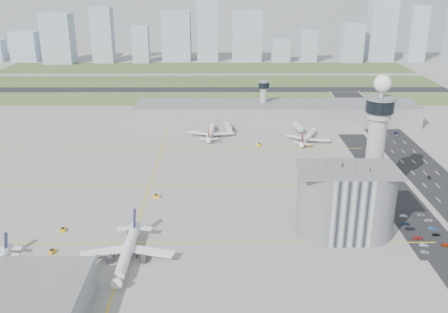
{
  "coord_description": "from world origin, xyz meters",
  "views": [
    {
      "loc": [
        -0.8,
        -215.38,
        108.1
      ],
      "look_at": [
        0.0,
        35.0,
        15.0
      ],
      "focal_mm": 40.0,
      "sensor_mm": 36.0,
      "label": 1
    }
  ],
  "objects_px": {
    "car_hw_2": "(396,133)",
    "car_hw_4": "(354,111)",
    "jet_bridge_far_1": "(295,126)",
    "admin_building": "(346,202)",
    "car_lot_0": "(425,252)",
    "car_lot_7": "(447,245)",
    "car_hw_1": "(429,177)",
    "airplane_far_a": "(211,129)",
    "car_lot_4": "(406,223)",
    "car_lot_10": "(429,220)",
    "car_lot_1": "(424,245)",
    "car_lot_9": "(433,229)",
    "airplane_near_c": "(126,247)",
    "car_lot_5": "(404,216)",
    "car_lot_3": "(410,228)",
    "car_lot_11": "(421,215)",
    "tug_4": "(259,144)",
    "tug_5": "(310,145)",
    "jet_bridge_far_0": "(226,126)",
    "car_lot_2": "(418,238)",
    "jet_bridge_near_2": "(79,280)",
    "car_lot_8": "(436,234)",
    "tug_3": "(156,196)",
    "tug_2": "(63,229)",
    "tug_1": "(52,251)",
    "secondary_tower": "(263,98)",
    "control_tower": "(377,136)",
    "airplane_far_b": "(308,134)"
  },
  "relations": [
    {
      "from": "car_hw_2",
      "to": "car_hw_4",
      "type": "height_order",
      "value": "car_hw_4"
    },
    {
      "from": "jet_bridge_far_1",
      "to": "admin_building",
      "type": "bearing_deg",
      "value": -10.0
    },
    {
      "from": "car_lot_0",
      "to": "car_lot_7",
      "type": "bearing_deg",
      "value": -59.24
    },
    {
      "from": "car_hw_1",
      "to": "airplane_far_a",
      "type": "bearing_deg",
      "value": 155.0
    },
    {
      "from": "car_lot_4",
      "to": "car_lot_10",
      "type": "distance_m",
      "value": 11.84
    },
    {
      "from": "car_lot_1",
      "to": "car_lot_9",
      "type": "distance_m",
      "value": 16.75
    },
    {
      "from": "airplane_near_c",
      "to": "car_lot_4",
      "type": "distance_m",
      "value": 125.1
    },
    {
      "from": "jet_bridge_far_1",
      "to": "car_lot_10",
      "type": "distance_m",
      "value": 148.98
    },
    {
      "from": "car_hw_1",
      "to": "car_lot_5",
      "type": "bearing_deg",
      "value": -115.98
    },
    {
      "from": "car_lot_3",
      "to": "car_lot_11",
      "type": "distance_m",
      "value": 16.05
    },
    {
      "from": "airplane_near_c",
      "to": "car_lot_10",
      "type": "height_order",
      "value": "airplane_near_c"
    },
    {
      "from": "tug_4",
      "to": "tug_5",
      "type": "relative_size",
      "value": 1.01
    },
    {
      "from": "car_lot_11",
      "to": "car_hw_1",
      "type": "xyz_separation_m",
      "value": [
        21.86,
        45.59,
        -0.09
      ]
    },
    {
      "from": "airplane_far_a",
      "to": "car_lot_4",
      "type": "height_order",
      "value": "airplane_far_a"
    },
    {
      "from": "jet_bridge_far_0",
      "to": "car_lot_2",
      "type": "relative_size",
      "value": 3.28
    },
    {
      "from": "jet_bridge_far_1",
      "to": "car_hw_4",
      "type": "distance_m",
      "value": 74.47
    },
    {
      "from": "jet_bridge_near_2",
      "to": "car_lot_8",
      "type": "height_order",
      "value": "jet_bridge_near_2"
    },
    {
      "from": "tug_3",
      "to": "car_lot_4",
      "type": "relative_size",
      "value": 0.87
    },
    {
      "from": "tug_3",
      "to": "car_lot_10",
      "type": "height_order",
      "value": "tug_3"
    },
    {
      "from": "car_lot_8",
      "to": "car_lot_5",
      "type": "bearing_deg",
      "value": 18.29
    },
    {
      "from": "jet_bridge_near_2",
      "to": "tug_2",
      "type": "distance_m",
      "value": 45.52
    },
    {
      "from": "jet_bridge_far_0",
      "to": "tug_1",
      "type": "height_order",
      "value": "jet_bridge_far_0"
    },
    {
      "from": "tug_2",
      "to": "car_lot_3",
      "type": "distance_m",
      "value": 154.53
    },
    {
      "from": "tug_1",
      "to": "tug_5",
      "type": "relative_size",
      "value": 0.98
    },
    {
      "from": "secondary_tower",
      "to": "car_lot_10",
      "type": "relative_size",
      "value": 7.53
    },
    {
      "from": "car_lot_7",
      "to": "tug_3",
      "type": "bearing_deg",
      "value": 76.71
    },
    {
      "from": "jet_bridge_near_2",
      "to": "car_lot_9",
      "type": "height_order",
      "value": "jet_bridge_near_2"
    },
    {
      "from": "tug_3",
      "to": "car_hw_2",
      "type": "bearing_deg",
      "value": -72.15
    },
    {
      "from": "car_lot_3",
      "to": "car_hw_2",
      "type": "bearing_deg",
      "value": -23.3
    },
    {
      "from": "car_hw_1",
      "to": "car_hw_4",
      "type": "relative_size",
      "value": 0.99
    },
    {
      "from": "tug_5",
      "to": "car_hw_1",
      "type": "bearing_deg",
      "value": -2.85
    },
    {
      "from": "control_tower",
      "to": "car_lot_10",
      "type": "bearing_deg",
      "value": -40.5
    },
    {
      "from": "car_lot_9",
      "to": "car_hw_4",
      "type": "distance_m",
      "value": 201.47
    },
    {
      "from": "car_lot_4",
      "to": "airplane_far_a",
      "type": "bearing_deg",
      "value": 29.29
    },
    {
      "from": "secondary_tower",
      "to": "admin_building",
      "type": "height_order",
      "value": "admin_building"
    },
    {
      "from": "airplane_far_b",
      "to": "tug_5",
      "type": "height_order",
      "value": "airplane_far_b"
    },
    {
      "from": "car_lot_9",
      "to": "tug_4",
      "type": "bearing_deg",
      "value": 40.69
    },
    {
      "from": "jet_bridge_far_1",
      "to": "car_lot_1",
      "type": "height_order",
      "value": "jet_bridge_far_1"
    },
    {
      "from": "tug_3",
      "to": "car_hw_2",
      "type": "relative_size",
      "value": 0.78
    },
    {
      "from": "tug_4",
      "to": "tug_5",
      "type": "height_order",
      "value": "tug_4"
    },
    {
      "from": "tug_1",
      "to": "tug_5",
      "type": "xyz_separation_m",
      "value": [
        127.45,
        133.13,
        0.01
      ]
    },
    {
      "from": "car_lot_1",
      "to": "tug_3",
      "type": "bearing_deg",
      "value": 72.54
    },
    {
      "from": "tug_2",
      "to": "tug_4",
      "type": "xyz_separation_m",
      "value": [
        95.09,
        115.46,
        0.04
      ]
    },
    {
      "from": "car_lot_4",
      "to": "car_lot_9",
      "type": "bearing_deg",
      "value": -121.83
    },
    {
      "from": "car_lot_1",
      "to": "car_lot_7",
      "type": "relative_size",
      "value": 0.85
    },
    {
      "from": "car_lot_3",
      "to": "car_lot_7",
      "type": "distance_m",
      "value": 17.81
    },
    {
      "from": "jet_bridge_near_2",
      "to": "car_lot_8",
      "type": "relative_size",
      "value": 3.96
    },
    {
      "from": "car_lot_9",
      "to": "car_lot_0",
      "type": "bearing_deg",
      "value": 159.95
    },
    {
      "from": "admin_building",
      "to": "car_lot_11",
      "type": "bearing_deg",
      "value": 22.0
    },
    {
      "from": "airplane_near_c",
      "to": "airplane_far_a",
      "type": "xyz_separation_m",
      "value": [
        29.86,
        160.29,
        -0.94
      ]
    }
  ]
}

